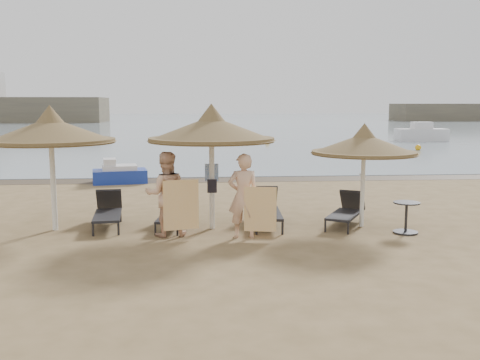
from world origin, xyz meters
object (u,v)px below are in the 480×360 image
object	(u,v)px
lounger_far_left	(108,211)
lounger_near_left	(173,213)
person_right	(243,189)
side_table	(406,219)
palapa_center	(212,130)
palapa_right	(364,145)
lounger_near_right	(266,208)
lounger_far_right	(347,210)
person_left	(166,187)
palapa_left	(51,131)
pedal_boat	(119,174)

from	to	relation	value
lounger_far_left	lounger_near_left	size ratio (longest dim) A/B	1.11
lounger_near_left	person_right	world-z (taller)	person_right
lounger_near_left	side_table	world-z (taller)	lounger_near_left
palapa_center	person_right	xyz separation A→B (m)	(0.68, -0.93, -1.28)
palapa_right	lounger_near_right	distance (m)	2.86
lounger_near_left	lounger_far_right	bearing A→B (deg)	5.13
lounger_far_left	person_right	distance (m)	3.61
person_left	lounger_near_right	bearing A→B (deg)	-164.11
palapa_right	lounger_far_right	size ratio (longest dim) A/B	1.38
palapa_left	lounger_far_left	distance (m)	2.34
lounger_near_right	pedal_boat	xyz separation A→B (m)	(-4.68, 7.52, -0.06)
lounger_far_right	pedal_boat	distance (m)	10.22
palapa_left	pedal_boat	bearing A→B (deg)	86.87
lounger_near_right	side_table	world-z (taller)	lounger_near_right
palapa_left	palapa_right	world-z (taller)	palapa_left
lounger_far_right	palapa_left	bearing A→B (deg)	-150.89
lounger_near_left	pedal_boat	distance (m)	7.92
side_table	lounger_near_left	bearing A→B (deg)	168.19
palapa_center	palapa_right	xyz separation A→B (m)	(3.67, -0.06, -0.37)
palapa_center	pedal_boat	world-z (taller)	palapa_center
person_left	person_right	bearing A→B (deg)	163.99
palapa_center	person_left	world-z (taller)	palapa_center
palapa_right	side_table	xyz separation A→B (m)	(0.82, -0.77, -1.67)
lounger_far_left	person_left	bearing A→B (deg)	-42.80
palapa_right	person_left	xyz separation A→B (m)	(-4.74, -0.56, -0.90)
palapa_right	person_right	size ratio (longest dim) A/B	1.16
lounger_far_left	lounger_near_left	xyz separation A→B (m)	(1.60, -0.19, -0.04)
lounger_near_left	lounger_near_right	bearing A→B (deg)	8.45
palapa_center	lounger_near_left	world-z (taller)	palapa_center
person_right	lounger_far_right	bearing A→B (deg)	-159.10
palapa_center	side_table	xyz separation A→B (m)	(4.49, -0.83, -2.04)
palapa_left	palapa_center	xyz separation A→B (m)	(3.75, -0.15, 0.03)
lounger_far_left	pedal_boat	size ratio (longest dim) A/B	0.89
palapa_center	lounger_near_left	xyz separation A→B (m)	(-0.95, 0.31, -2.05)
lounger_near_left	pedal_boat	size ratio (longest dim) A/B	0.80
side_table	person_left	distance (m)	5.61
lounger_far_left	side_table	size ratio (longest dim) A/B	2.64
palapa_center	side_table	world-z (taller)	palapa_center
lounger_near_right	lounger_far_right	xyz separation A→B (m)	(1.99, -0.22, -0.04)
lounger_near_right	palapa_left	bearing A→B (deg)	-174.61
lounger_near_left	lounger_far_right	world-z (taller)	lounger_far_right
side_table	lounger_near_right	bearing A→B (deg)	159.41
lounger_near_right	person_left	world-z (taller)	person_left
palapa_left	palapa_center	world-z (taller)	palapa_center
palapa_left	lounger_far_right	bearing A→B (deg)	-0.15
lounger_far_right	person_right	world-z (taller)	person_right
lounger_near_right	person_right	xyz separation A→B (m)	(-0.68, -1.28, 0.70)
lounger_far_left	person_right	xyz separation A→B (m)	(3.23, -1.43, 0.73)
side_table	person_right	distance (m)	3.89
lounger_near_left	lounger_near_right	xyz separation A→B (m)	(2.31, 0.04, 0.06)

